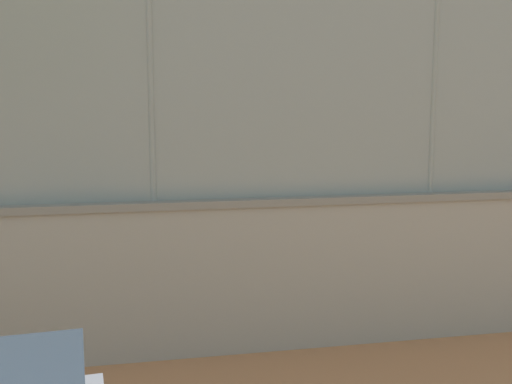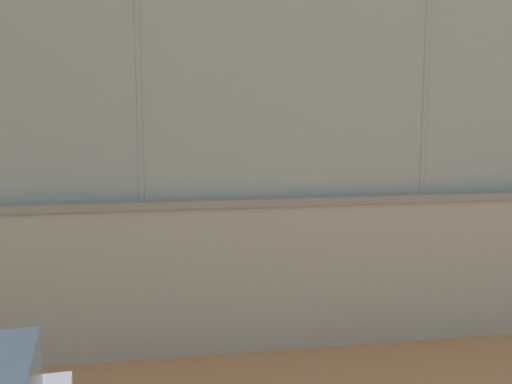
{
  "view_description": "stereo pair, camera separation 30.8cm",
  "coord_description": "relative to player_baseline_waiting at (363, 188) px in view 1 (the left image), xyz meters",
  "views": [
    {
      "loc": [
        0.88,
        16.35,
        2.7
      ],
      "look_at": [
        -1.0,
        5.6,
        1.13
      ],
      "focal_mm": 42.73,
      "sensor_mm": 36.0,
      "label": 1
    },
    {
      "loc": [
        0.58,
        16.4,
        2.7
      ],
      "look_at": [
        -1.0,
        5.6,
        1.13
      ],
      "focal_mm": 42.73,
      "sensor_mm": 36.0,
      "label": 2
    }
  ],
  "objects": [
    {
      "name": "ground_plane",
      "position": [
        3.58,
        -4.1,
        -0.95
      ],
      "size": [
        260.0,
        260.0,
        0.0
      ],
      "primitive_type": "plane",
      "color": "#A36B42"
    },
    {
      "name": "sports_ball",
      "position": [
        -1.49,
        1.56,
        0.33
      ],
      "size": [
        0.14,
        0.14,
        0.14
      ],
      "primitive_type": "sphere",
      "color": "orange"
    },
    {
      "name": "perimeter_wall",
      "position": [
        2.87,
        5.81,
        -0.09
      ],
      "size": [
        22.36,
        0.99,
        1.7
      ],
      "color": "gray",
      "rests_on": "ground_plane"
    },
    {
      "name": "player_baseline_waiting",
      "position": [
        0.0,
        0.0,
        0.0
      ],
      "size": [
        0.72,
        1.22,
        1.61
      ],
      "color": "#B2B2B2",
      "rests_on": "ground_plane"
    },
    {
      "name": "fence_panel_on_wall",
      "position": [
        2.87,
        5.81,
        1.87
      ],
      "size": [
        21.97,
        0.67,
        2.23
      ],
      "color": "gray",
      "rests_on": "perimeter_wall"
    },
    {
      "name": "player_crossing_court",
      "position": [
        0.51,
        -6.08,
        -0.09
      ],
      "size": [
        1.06,
        0.65,
        1.47
      ],
      "color": "navy",
      "rests_on": "ground_plane"
    },
    {
      "name": "player_at_service_line",
      "position": [
        6.91,
        1.42,
        0.05
      ],
      "size": [
        0.9,
        1.04,
        1.69
      ],
      "color": "black",
      "rests_on": "ground_plane"
    }
  ]
}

